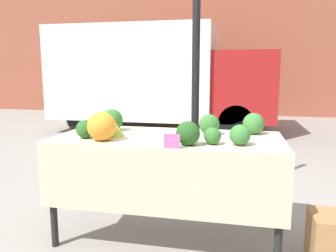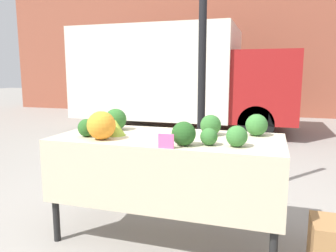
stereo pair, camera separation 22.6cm
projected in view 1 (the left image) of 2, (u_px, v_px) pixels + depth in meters
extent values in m
plane|color=gray|center=(168.00, 235.00, 2.57)|extent=(40.00, 40.00, 0.00)
cube|color=brown|center=(222.00, 39.00, 9.84)|extent=(16.00, 0.60, 4.51)
cylinder|color=black|center=(196.00, 62.00, 2.93)|extent=(0.07, 0.07, 2.71)
cube|color=silver|center=(138.00, 73.00, 7.34)|extent=(3.39, 2.18, 1.90)
cube|color=maroon|center=(243.00, 86.00, 6.91)|extent=(1.23, 2.01, 1.37)
cylinder|color=black|center=(236.00, 122.00, 6.18)|extent=(0.66, 0.22, 0.66)
cylinder|color=black|center=(236.00, 111.00, 7.91)|extent=(0.66, 0.22, 0.66)
cylinder|color=black|center=(83.00, 118.00, 6.82)|extent=(0.66, 0.22, 0.66)
cylinder|color=black|center=(115.00, 109.00, 8.55)|extent=(0.66, 0.22, 0.66)
cube|color=beige|center=(168.00, 139.00, 2.45)|extent=(1.68, 0.78, 0.03)
cube|color=beige|center=(156.00, 185.00, 2.12)|extent=(1.68, 0.01, 0.43)
cylinder|color=black|center=(53.00, 197.00, 2.36)|extent=(0.05, 0.05, 0.76)
cylinder|color=black|center=(279.00, 216.00, 2.04)|extent=(0.05, 0.05, 0.76)
cylinder|color=black|center=(92.00, 170.00, 2.99)|extent=(0.05, 0.05, 0.76)
cylinder|color=black|center=(270.00, 182.00, 2.67)|extent=(0.05, 0.05, 0.76)
sphere|color=orange|center=(102.00, 126.00, 2.28)|extent=(0.20, 0.20, 0.20)
cone|color=#93B238|center=(114.00, 128.00, 2.44)|extent=(0.15, 0.15, 0.12)
sphere|color=#336B2D|center=(212.00, 136.00, 2.17)|extent=(0.12, 0.12, 0.12)
sphere|color=#285B23|center=(95.00, 123.00, 2.71)|extent=(0.12, 0.12, 0.12)
sphere|color=#336B2D|center=(209.00, 124.00, 2.51)|extent=(0.16, 0.16, 0.16)
sphere|color=#2D6628|center=(112.00, 120.00, 2.67)|extent=(0.18, 0.18, 0.18)
sphere|color=#285B23|center=(85.00, 129.00, 2.38)|extent=(0.13, 0.13, 0.13)
sphere|color=#387533|center=(254.00, 124.00, 2.53)|extent=(0.17, 0.17, 0.17)
sphere|color=#23511E|center=(188.00, 133.00, 2.14)|extent=(0.16, 0.16, 0.16)
sphere|color=#387533|center=(240.00, 135.00, 2.14)|extent=(0.14, 0.14, 0.14)
cube|color=#F45B9E|center=(172.00, 141.00, 2.05)|extent=(0.10, 0.01, 0.09)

